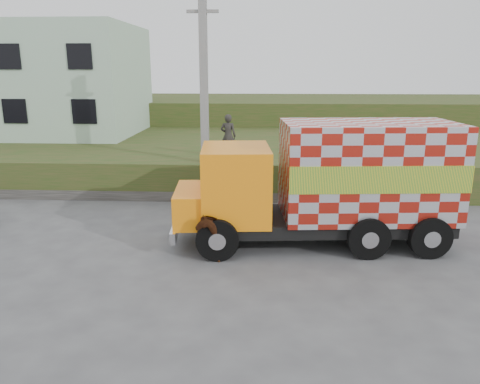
# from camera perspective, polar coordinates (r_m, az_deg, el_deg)

# --- Properties ---
(ground) EXTENTS (120.00, 120.00, 0.00)m
(ground) POSITION_cam_1_polar(r_m,az_deg,el_deg) (14.78, -2.44, -5.57)
(ground) COLOR #474749
(ground) RESTS_ON ground
(embankment) EXTENTS (40.00, 12.00, 1.50)m
(embankment) POSITION_cam_1_polar(r_m,az_deg,el_deg) (24.23, -0.27, 4.38)
(embankment) COLOR #284818
(embankment) RESTS_ON ground
(embankment_far) EXTENTS (40.00, 12.00, 3.00)m
(embankment_far) POSITION_cam_1_polar(r_m,az_deg,el_deg) (36.00, 0.80, 9.03)
(embankment_far) COLOR #284818
(embankment_far) RESTS_ON ground
(retaining_strip) EXTENTS (16.00, 0.50, 0.40)m
(retaining_strip) POSITION_cam_1_polar(r_m,az_deg,el_deg) (18.96, -7.30, -0.42)
(retaining_strip) COLOR #595651
(retaining_strip) RESTS_ON ground
(building) EXTENTS (10.00, 8.00, 6.00)m
(building) POSITION_cam_1_polar(r_m,az_deg,el_deg) (29.50, -22.34, 12.50)
(building) COLOR #A4C0A7
(building) RESTS_ON embankment
(utility_pole) EXTENTS (1.20, 0.30, 8.00)m
(utility_pole) POSITION_cam_1_polar(r_m,az_deg,el_deg) (18.57, -4.38, 11.48)
(utility_pole) COLOR gray
(utility_pole) RESTS_ON ground
(cargo_truck) EXTENTS (8.39, 3.41, 3.66)m
(cargo_truck) POSITION_cam_1_polar(r_m,az_deg,el_deg) (14.08, 10.86, 1.15)
(cargo_truck) COLOR black
(cargo_truck) RESTS_ON ground
(cow) EXTENTS (1.16, 1.77, 1.37)m
(cow) POSITION_cam_1_polar(r_m,az_deg,el_deg) (13.26, -2.60, -4.86)
(cow) COLOR black
(cow) RESTS_ON ground
(pedestrian) EXTENTS (0.72, 0.54, 1.82)m
(pedestrian) POSITION_cam_1_polar(r_m,az_deg,el_deg) (19.72, -1.46, 6.85)
(pedestrian) COLOR #302D2A
(pedestrian) RESTS_ON embankment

